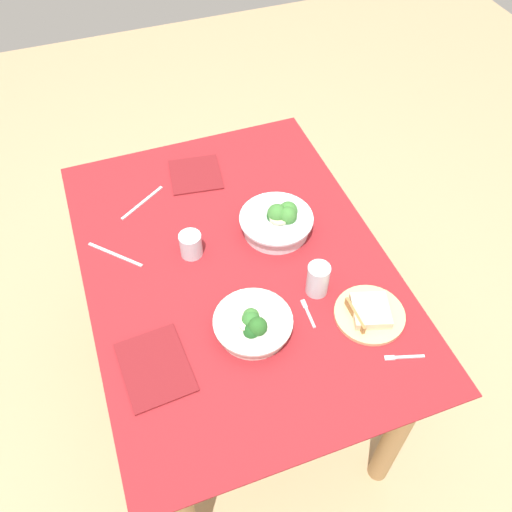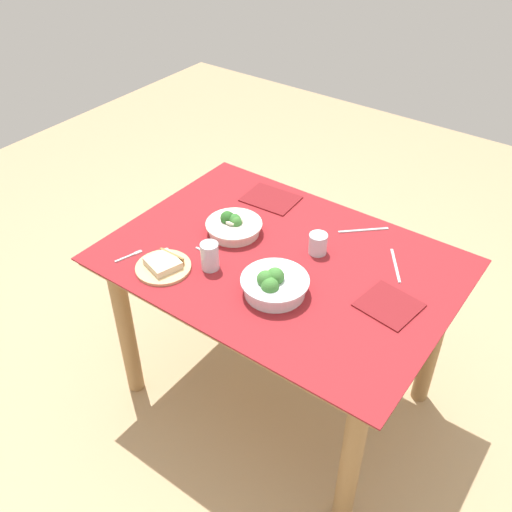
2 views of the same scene
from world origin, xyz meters
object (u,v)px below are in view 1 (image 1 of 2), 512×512
table_knife_left (142,203)px  napkin_folded_lower (155,367)px  broccoli_bowl_far (278,221)px  fork_by_far_bowl (308,312)px  fork_by_near_bowl (402,357)px  napkin_folded_upper (196,175)px  water_glass_side (191,245)px  table_knife_right (115,255)px  broccoli_bowl_near (253,324)px  bread_side_plate (369,313)px  water_glass_center (318,279)px

table_knife_left → napkin_folded_lower: 0.63m
broccoli_bowl_far → fork_by_far_bowl: 0.33m
fork_by_far_bowl → fork_by_near_bowl: bearing=-137.7°
napkin_folded_upper → water_glass_side: bearing=-17.6°
fork_by_far_bowl → table_knife_right: same height
broccoli_bowl_near → fork_by_far_bowl: bearing=90.9°
broccoli_bowl_far → napkin_folded_upper: 0.39m
bread_side_plate → napkin_folded_lower: bearing=-94.3°
bread_side_plate → napkin_folded_upper: bread_side_plate is taller
water_glass_side → fork_by_near_bowl: bearing=38.2°
napkin_folded_upper → fork_by_far_bowl: bearing=11.7°
bread_side_plate → fork_by_far_bowl: size_ratio=2.04×
water_glass_center → water_glass_side: size_ratio=1.32×
water_glass_center → napkin_folded_upper: bearing=-162.2°
fork_by_far_bowl → fork_by_near_bowl: 0.28m
broccoli_bowl_far → table_knife_right: (-0.07, -0.51, -0.04)m
broccoli_bowl_near → napkin_folded_upper: 0.67m
water_glass_center → table_knife_left: 0.67m
broccoli_bowl_far → fork_by_near_bowl: 0.57m
fork_by_far_bowl → water_glass_side: bearing=40.1°
water_glass_side → broccoli_bowl_near: bearing=14.2°
bread_side_plate → broccoli_bowl_near: bearing=-101.5°
broccoli_bowl_far → fork_by_far_bowl: bearing=-6.1°
napkin_folded_lower → broccoli_bowl_near: bearing=94.1°
broccoli_bowl_far → table_knife_left: size_ratio=1.22×
table_knife_left → napkin_folded_upper: (-0.07, 0.21, 0.00)m
broccoli_bowl_near → fork_by_near_bowl: bearing=58.0°
napkin_folded_upper → broccoli_bowl_far: bearing=26.9°
fork_by_far_bowl → napkin_folded_upper: size_ratio=0.54×
napkin_folded_lower → fork_by_far_bowl: bearing=92.9°
water_glass_center → napkin_folded_upper: size_ratio=0.58×
napkin_folded_upper → fork_by_near_bowl: bearing=19.8°
table_knife_right → napkin_folded_upper: napkin_folded_upper is taller
table_knife_left → napkin_folded_lower: bearing=-132.9°
fork_by_near_bowl → napkin_folded_upper: size_ratio=0.59×
bread_side_plate → water_glass_center: water_glass_center is taller
broccoli_bowl_far → water_glass_center: size_ratio=2.22×
water_glass_side → table_knife_right: water_glass_side is taller
bread_side_plate → fork_by_far_bowl: bread_side_plate is taller
table_knife_left → table_knife_right: 0.23m
water_glass_side → napkin_folded_lower: water_glass_side is taller
water_glass_side → fork_by_near_bowl: water_glass_side is taller
bread_side_plate → table_knife_left: 0.83m
water_glass_side → fork_by_far_bowl: water_glass_side is taller
broccoli_bowl_far → napkin_folded_lower: broccoli_bowl_far is taller
broccoli_bowl_near → fork_by_far_bowl: size_ratio=2.23×
water_glass_side → table_knife_left: (-0.27, -0.10, -0.04)m
bread_side_plate → napkin_folded_lower: (-0.05, -0.60, -0.01)m
fork_by_near_bowl → table_knife_left: bearing=-40.5°
fork_by_near_bowl → water_glass_side: bearing=-35.2°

